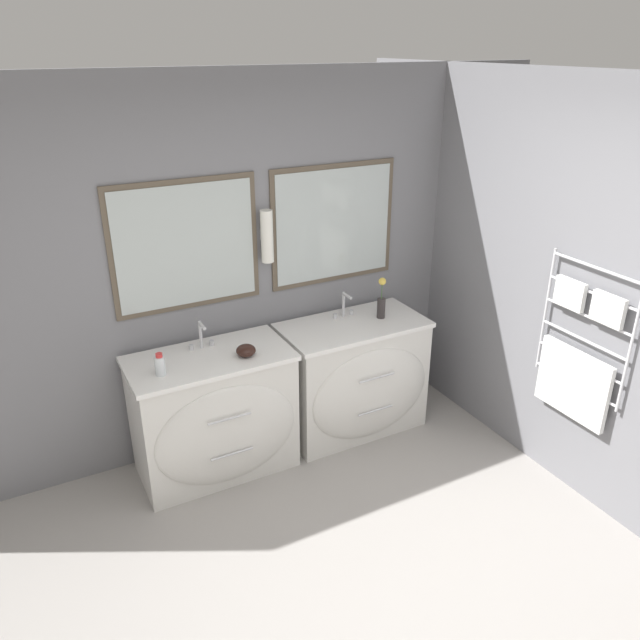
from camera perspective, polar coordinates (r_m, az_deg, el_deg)
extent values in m
cube|color=slate|center=(4.30, -9.11, 4.34)|extent=(5.16, 0.06, 2.60)
cube|color=brown|center=(4.12, -12.18, 6.66)|extent=(0.98, 0.01, 0.86)
cube|color=#B2BCBA|center=(4.11, -12.13, 6.62)|extent=(0.91, 0.01, 0.79)
cube|color=brown|center=(4.53, 1.24, 8.76)|extent=(0.98, 0.01, 0.86)
cube|color=#B2BCBA|center=(4.52, 1.31, 8.73)|extent=(0.91, 0.01, 0.79)
cylinder|color=white|center=(4.25, -4.87, 7.63)|extent=(0.08, 0.08, 0.36)
cube|color=silver|center=(4.29, -5.16, 7.80)|extent=(0.05, 0.02, 0.08)
cube|color=slate|center=(4.32, 20.11, 3.22)|extent=(0.06, 4.17, 2.60)
cylinder|color=silver|center=(3.93, 26.51, -2.37)|extent=(0.02, 0.02, 0.83)
cylinder|color=silver|center=(4.28, 19.95, 0.87)|extent=(0.02, 0.02, 0.83)
cylinder|color=silver|center=(3.96, 23.99, 4.37)|extent=(0.02, 0.63, 0.02)
cylinder|color=silver|center=(4.01, 23.62, 2.31)|extent=(0.02, 0.63, 0.02)
cylinder|color=silver|center=(4.07, 23.26, 0.30)|extent=(0.02, 0.63, 0.02)
cylinder|color=silver|center=(4.13, 22.92, -1.66)|extent=(0.02, 0.63, 0.02)
cylinder|color=silver|center=(4.19, 22.58, -3.55)|extent=(0.02, 0.63, 0.02)
cylinder|color=silver|center=(4.26, 22.25, -5.38)|extent=(0.02, 0.63, 0.02)
cube|color=white|center=(4.25, 22.10, -5.38)|extent=(0.04, 0.53, 0.45)
cube|color=white|center=(3.94, 24.84, 0.89)|extent=(0.04, 0.21, 0.18)
cube|color=white|center=(4.10, 21.89, 2.25)|extent=(0.04, 0.21, 0.18)
cube|color=silver|center=(4.33, -9.69, -8.60)|extent=(1.03, 0.53, 0.84)
ellipsoid|color=silver|center=(4.12, -8.46, -10.40)|extent=(0.95, 0.12, 0.70)
cube|color=white|center=(4.11, -10.11, -3.50)|extent=(1.06, 0.56, 0.03)
ellipsoid|color=white|center=(4.10, -9.97, -3.93)|extent=(0.39, 0.34, 0.08)
cylinder|color=silver|center=(3.97, -8.26, -8.92)|extent=(0.28, 0.01, 0.01)
cylinder|color=silver|center=(4.12, -8.04, -12.04)|extent=(0.28, 0.01, 0.01)
cube|color=silver|center=(4.71, 2.94, -5.31)|extent=(1.03, 0.53, 0.84)
ellipsoid|color=silver|center=(4.52, 4.67, -6.76)|extent=(0.95, 0.12, 0.70)
cube|color=white|center=(4.51, 3.06, -0.50)|extent=(1.06, 0.56, 0.03)
ellipsoid|color=white|center=(4.50, 3.23, -0.88)|extent=(0.39, 0.34, 0.08)
cylinder|color=silver|center=(4.38, 5.22, -5.29)|extent=(0.28, 0.01, 0.01)
cylinder|color=silver|center=(4.52, 5.10, -8.24)|extent=(0.28, 0.01, 0.01)
cylinder|color=silver|center=(4.18, -10.87, -1.31)|extent=(0.02, 0.02, 0.19)
cylinder|color=silver|center=(4.10, -10.73, -0.52)|extent=(0.02, 0.11, 0.02)
cylinder|color=silver|center=(4.20, -11.69, -2.46)|extent=(0.03, 0.03, 0.04)
cylinder|color=silver|center=(4.24, -9.89, -2.07)|extent=(0.03, 0.03, 0.04)
cylinder|color=silver|center=(4.58, 2.16, 1.45)|extent=(0.02, 0.02, 0.19)
cylinder|color=silver|center=(4.51, 2.51, 2.21)|extent=(0.02, 0.11, 0.02)
cylinder|color=silver|center=(4.58, 1.39, 0.39)|extent=(0.03, 0.03, 0.04)
cylinder|color=silver|center=(4.64, 2.89, 0.71)|extent=(0.03, 0.03, 0.04)
cylinder|color=silver|center=(3.92, -14.40, -4.08)|extent=(0.06, 0.06, 0.12)
cylinder|color=red|center=(3.89, -14.51, -3.14)|extent=(0.04, 0.04, 0.02)
ellipsoid|color=black|center=(4.06, -6.79, -2.79)|extent=(0.13, 0.13, 0.08)
cylinder|color=#332D2D|center=(4.59, 5.61, 1.09)|extent=(0.06, 0.06, 0.15)
cylinder|color=#477238|center=(4.53, 5.68, 2.74)|extent=(0.01, 0.01, 0.13)
sphere|color=#E5BF47|center=(4.51, 5.71, 3.53)|extent=(0.05, 0.05, 0.05)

